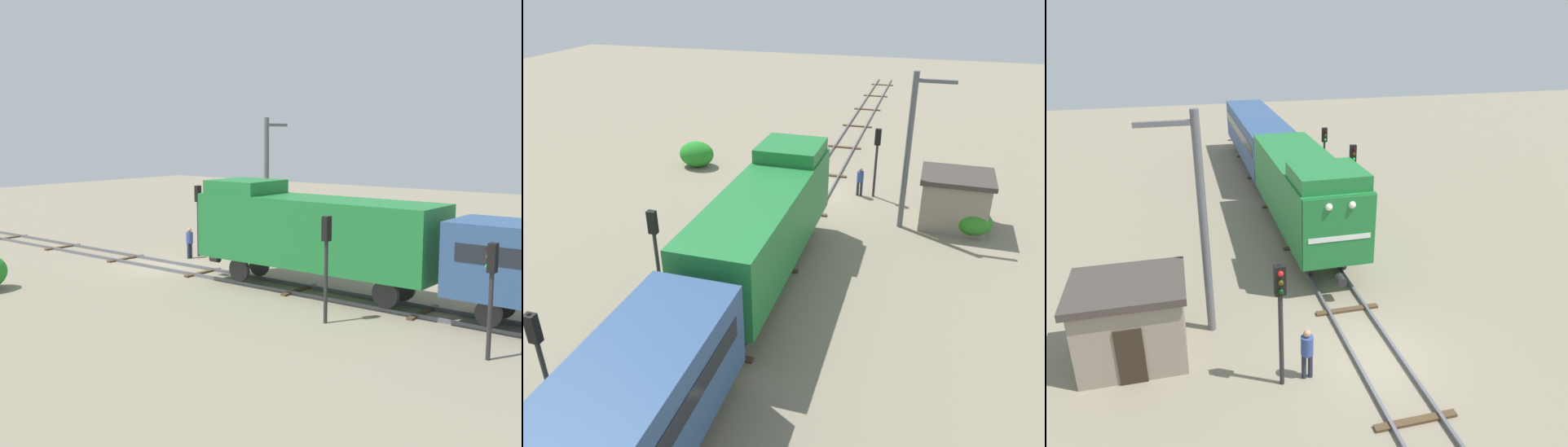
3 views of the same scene
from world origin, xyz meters
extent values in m
plane|color=gray|center=(0.00, 0.00, 0.00)|extent=(104.75, 104.75, 0.00)
cube|color=#595960|center=(-0.72, 0.00, 0.08)|extent=(0.10, 69.83, 0.16)
cube|color=#595960|center=(0.72, 0.00, 0.08)|extent=(0.10, 69.83, 0.16)
cube|color=#4C3823|center=(0.00, -2.91, 0.04)|extent=(2.40, 0.24, 0.09)
cube|color=#4C3823|center=(0.00, 2.91, 0.04)|extent=(2.40, 0.24, 0.09)
cube|color=#4C3823|center=(0.00, 8.73, 0.04)|extent=(2.40, 0.24, 0.09)
cube|color=#4C3823|center=(0.00, 14.55, 0.04)|extent=(2.40, 0.24, 0.09)
cube|color=#4C3823|center=(0.00, 20.37, 0.04)|extent=(2.40, 0.24, 0.09)
cube|color=#4C3823|center=(0.00, 26.19, 0.04)|extent=(2.40, 0.24, 0.09)
cube|color=#4C3823|center=(0.00, 32.01, 0.04)|extent=(2.40, 0.24, 0.09)
cube|color=#1E7233|center=(0.00, 9.60, 2.71)|extent=(2.90, 11.00, 2.90)
cube|color=#1E7233|center=(0.00, 5.70, 4.46)|extent=(2.75, 2.80, 0.60)
cube|color=#1E7233|center=(0.00, 4.05, 2.71)|extent=(2.84, 0.10, 2.84)
cube|color=white|center=(0.00, 4.01, 2.51)|extent=(2.46, 0.06, 0.20)
sphere|color=white|center=(-0.45, 4.00, 3.81)|extent=(0.28, 0.28, 0.28)
sphere|color=white|center=(0.45, 4.00, 3.81)|extent=(0.28, 0.28, 0.28)
cylinder|color=#262628|center=(0.00, 3.75, 0.86)|extent=(0.36, 0.50, 0.36)
cylinder|color=#262628|center=(-0.72, 5.90, 0.71)|extent=(0.18, 1.10, 1.10)
cylinder|color=#262628|center=(0.72, 5.90, 0.71)|extent=(0.18, 1.10, 1.10)
cylinder|color=#262628|center=(-0.72, 13.30, 0.71)|extent=(0.18, 1.10, 1.10)
cylinder|color=#262628|center=(0.72, 13.30, 0.71)|extent=(0.18, 1.10, 1.10)
cube|color=#2D4C7A|center=(0.00, 22.70, 2.47)|extent=(2.80, 14.00, 2.70)
cube|color=black|center=(0.00, 22.70, 2.82)|extent=(2.84, 12.88, 0.64)
cylinder|color=#262628|center=(-0.72, 17.30, 0.64)|extent=(0.16, 0.96, 0.96)
cylinder|color=#262628|center=(0.72, 17.30, 0.64)|extent=(0.16, 0.96, 0.96)
cylinder|color=#262628|center=(-0.72, 28.10, 0.64)|extent=(0.16, 0.96, 0.96)
cylinder|color=#262628|center=(0.72, 28.10, 0.64)|extent=(0.16, 0.96, 0.96)
cylinder|color=#262628|center=(-3.20, -0.45, 1.99)|extent=(0.14, 0.14, 3.99)
cube|color=black|center=(-3.20, -0.45, 3.54)|extent=(0.32, 0.24, 0.90)
sphere|color=red|center=(-3.20, -0.59, 3.81)|extent=(0.16, 0.16, 0.16)
sphere|color=#3C3306|center=(-3.20, -0.59, 3.53)|extent=(0.16, 0.16, 0.16)
sphere|color=black|center=(-3.20, -0.59, 3.25)|extent=(0.16, 0.16, 0.16)
cylinder|color=#262628|center=(3.40, 12.29, 1.97)|extent=(0.14, 0.14, 3.94)
cube|color=black|center=(3.40, 12.29, 3.49)|extent=(0.32, 0.24, 0.90)
sphere|color=#390606|center=(3.40, 12.15, 3.76)|extent=(0.16, 0.16, 0.16)
sphere|color=#3C3306|center=(3.40, 12.15, 3.48)|extent=(0.16, 0.16, 0.16)
sphere|color=green|center=(3.40, 12.15, 3.20)|extent=(0.16, 0.16, 0.16)
cylinder|color=#262628|center=(3.60, 18.32, 1.82)|extent=(0.14, 0.14, 3.63)
cube|color=black|center=(3.60, 18.32, 3.18)|extent=(0.32, 0.24, 0.90)
sphere|color=#390606|center=(3.60, 18.18, 3.45)|extent=(0.16, 0.16, 0.16)
sphere|color=#3C3306|center=(3.60, 18.18, 3.17)|extent=(0.16, 0.16, 0.16)
sphere|color=green|center=(3.60, 18.18, 2.89)|extent=(0.16, 0.16, 0.16)
cylinder|color=#262B38|center=(-2.50, -0.36, 0.42)|extent=(0.15, 0.15, 0.85)
cylinder|color=#262B38|center=(-2.30, -0.36, 0.42)|extent=(0.15, 0.15, 0.85)
cylinder|color=#33478C|center=(-2.40, -0.36, 1.16)|extent=(0.38, 0.38, 0.62)
sphere|color=tan|center=(-2.40, -0.36, 1.58)|extent=(0.23, 0.23, 0.23)
cylinder|color=#595960|center=(-5.00, 2.99, 3.86)|extent=(0.28, 0.28, 7.72)
cube|color=#595960|center=(-5.90, 2.99, 7.32)|extent=(1.80, 0.16, 0.16)
cube|color=gray|center=(-7.50, 1.99, 1.25)|extent=(3.20, 2.60, 2.50)
cube|color=#3F3833|center=(-7.50, 1.99, 2.62)|extent=(3.50, 2.90, 0.24)
cube|color=#2D2319|center=(-7.50, 0.67, 0.95)|extent=(0.80, 0.06, 1.90)
ellipsoid|color=#318526|center=(-8.50, 2.85, 0.65)|extent=(1.78, 1.46, 1.30)
camera|label=1|loc=(22.96, 24.83, 6.90)|focal=45.00mm
camera|label=2|loc=(-5.92, 26.80, 11.79)|focal=35.00mm
camera|label=3|loc=(-5.57, -12.56, 10.30)|focal=35.00mm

